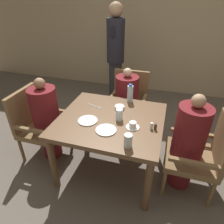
# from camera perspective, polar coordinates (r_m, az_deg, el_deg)

# --- Properties ---
(ground_plane) EXTENTS (16.00, 16.00, 0.00)m
(ground_plane) POSITION_cam_1_polar(r_m,az_deg,el_deg) (2.63, -0.33, -15.22)
(ground_plane) COLOR #60564C
(wall_back) EXTENTS (8.00, 0.06, 2.80)m
(wall_back) POSITION_cam_1_polar(r_m,az_deg,el_deg) (4.30, 10.45, 24.06)
(wall_back) COLOR tan
(wall_back) RESTS_ON ground_plane
(dining_table) EXTENTS (1.12, 1.02, 0.73)m
(dining_table) POSITION_cam_1_polar(r_m,az_deg,el_deg) (2.21, -0.38, -3.84)
(dining_table) COLOR brown
(dining_table) RESTS_ON ground_plane
(chair_left_side) EXTENTS (0.53, 0.53, 0.90)m
(chair_left_side) POSITION_cam_1_polar(r_m,az_deg,el_deg) (2.70, -20.44, -2.80)
(chair_left_side) COLOR brown
(chair_left_side) RESTS_ON ground_plane
(diner_in_left_chair) EXTENTS (0.32, 0.32, 1.10)m
(diner_in_left_chair) POSITION_cam_1_polar(r_m,az_deg,el_deg) (2.58, -18.14, -1.92)
(diner_in_left_chair) COLOR maroon
(diner_in_left_chair) RESTS_ON ground_plane
(chair_far_side) EXTENTS (0.53, 0.53, 0.90)m
(chair_far_side) POSITION_cam_1_polar(r_m,az_deg,el_deg) (3.05, 4.71, 3.33)
(chair_far_side) COLOR brown
(chair_far_side) RESTS_ON ground_plane
(diner_in_far_chair) EXTENTS (0.32, 0.32, 1.04)m
(diner_in_far_chair) POSITION_cam_1_polar(r_m,az_deg,el_deg) (2.90, 4.12, 2.90)
(diner_in_far_chair) COLOR maroon
(diner_in_far_chair) RESTS_ON ground_plane
(chair_right_side) EXTENTS (0.53, 0.53, 0.90)m
(chair_right_side) POSITION_cam_1_polar(r_m,az_deg,el_deg) (2.28, 24.01, -10.69)
(chair_right_side) COLOR brown
(chair_right_side) RESTS_ON ground_plane
(diner_in_right_chair) EXTENTS (0.32, 0.32, 1.13)m
(diner_in_right_chair) POSITION_cam_1_polar(r_m,az_deg,el_deg) (2.20, 20.83, -8.33)
(diner_in_right_chair) COLOR maroon
(diner_in_right_chair) RESTS_ON ground_plane
(standing_host) EXTENTS (0.30, 0.34, 1.77)m
(standing_host) POSITION_cam_1_polar(r_m,az_deg,el_deg) (3.61, 1.00, 15.98)
(standing_host) COLOR #2D2D33
(standing_host) RESTS_ON ground_plane
(plate_main_left) EXTENTS (0.21, 0.21, 0.01)m
(plate_main_left) POSITION_cam_1_polar(r_m,az_deg,el_deg) (2.13, -6.95, -2.45)
(plate_main_left) COLOR white
(plate_main_left) RESTS_ON dining_table
(plate_main_right) EXTENTS (0.21, 0.21, 0.01)m
(plate_main_right) POSITION_cam_1_polar(r_m,az_deg,el_deg) (1.97, -1.72, -5.16)
(plate_main_right) COLOR white
(plate_main_right) RESTS_ON dining_table
(teacup_with_saucer) EXTENTS (0.14, 0.14, 0.06)m
(teacup_with_saucer) POSITION_cam_1_polar(r_m,az_deg,el_deg) (2.01, 5.94, -3.84)
(teacup_with_saucer) COLOR white
(teacup_with_saucer) RESTS_ON dining_table
(bowl_small) EXTENTS (0.11, 0.11, 0.04)m
(bowl_small) POSITION_cam_1_polar(r_m,az_deg,el_deg) (2.32, 2.18, 1.34)
(bowl_small) COLOR white
(bowl_small) RESTS_ON dining_table
(water_bottle) EXTENTS (0.07, 0.07, 0.23)m
(water_bottle) POSITION_cam_1_polar(r_m,az_deg,el_deg) (2.46, 5.20, 5.31)
(water_bottle) COLOR silver
(water_bottle) RESTS_ON dining_table
(glass_tall_near) EXTENTS (0.08, 0.08, 0.13)m
(glass_tall_near) POSITION_cam_1_polar(r_m,az_deg,el_deg) (1.76, 4.61, -8.19)
(glass_tall_near) COLOR silver
(glass_tall_near) RESTS_ON dining_table
(glass_tall_mid) EXTENTS (0.08, 0.08, 0.13)m
(glass_tall_mid) POSITION_cam_1_polar(r_m,az_deg,el_deg) (2.10, 2.08, -0.81)
(glass_tall_mid) COLOR silver
(glass_tall_mid) RESTS_ON dining_table
(salt_shaker) EXTENTS (0.03, 0.03, 0.07)m
(salt_shaker) POSITION_cam_1_polar(r_m,az_deg,el_deg) (2.02, 11.21, -3.92)
(salt_shaker) COLOR white
(salt_shaker) RESTS_ON dining_table
(pepper_shaker) EXTENTS (0.03, 0.03, 0.07)m
(pepper_shaker) POSITION_cam_1_polar(r_m,az_deg,el_deg) (2.02, 12.31, -4.13)
(pepper_shaker) COLOR #4C3D2D
(pepper_shaker) RESTS_ON dining_table
(fork_beside_plate) EXTENTS (0.20, 0.09, 0.00)m
(fork_beside_plate) POSITION_cam_1_polar(r_m,az_deg,el_deg) (2.39, -4.93, 1.64)
(fork_beside_plate) COLOR silver
(fork_beside_plate) RESTS_ON dining_table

